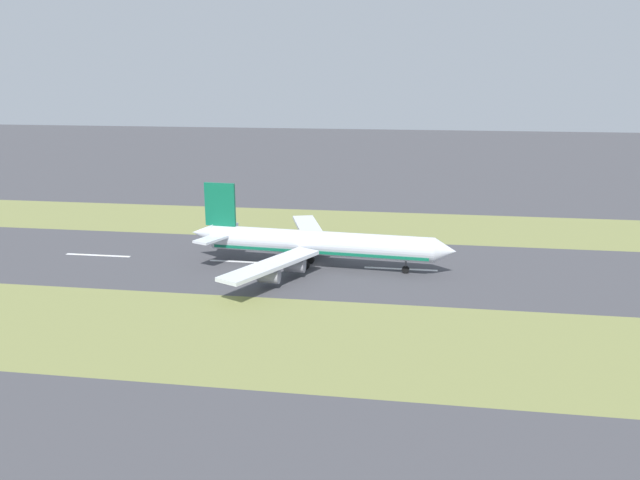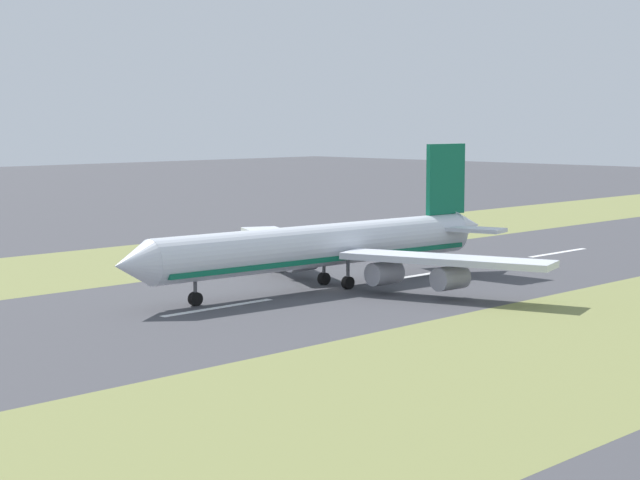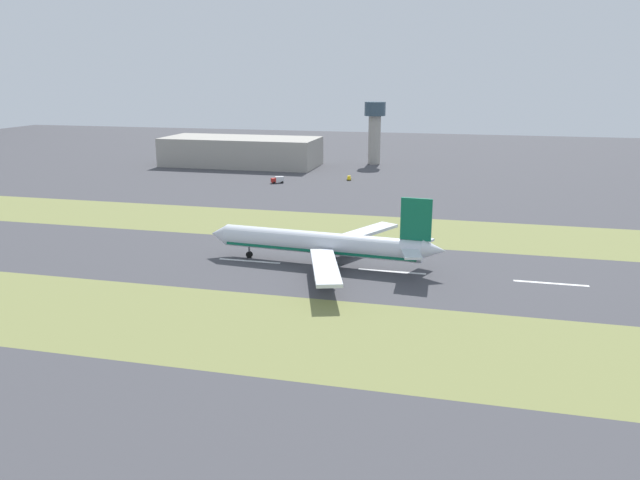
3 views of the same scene
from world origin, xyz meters
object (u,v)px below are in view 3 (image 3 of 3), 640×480
Objects in this scene: airplane_main_jet at (327,244)px; apron_car at (349,178)px; control_tower at (375,126)px; service_truck at (278,180)px; terminal_building at (241,152)px.

airplane_main_jet is 141.85m from apron_car.
airplane_main_jet is 1.91× the size of control_tower.
control_tower is 85.97m from service_truck.
airplane_main_jet is 200.90m from control_tower.
apron_car is at bearing -61.76° from service_truck.
apron_car is (16.90, -31.46, -0.66)m from service_truck.
control_tower is at bearing -2.77° from apron_car.
terminal_building is at bearing 108.53° from control_tower.
airplane_main_jet is 10.98× the size of service_truck.
control_tower reaches higher than service_truck.
airplane_main_jet is 0.77× the size of terminal_building.
control_tower is (199.39, 18.90, 15.73)m from airplane_main_jet.
control_tower is at bearing -71.47° from terminal_building.
airplane_main_jet is 134.26m from service_truck.
service_truck is at bearing 23.37° from airplane_main_jet.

